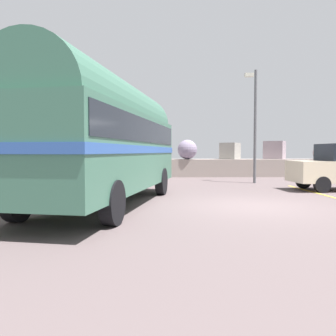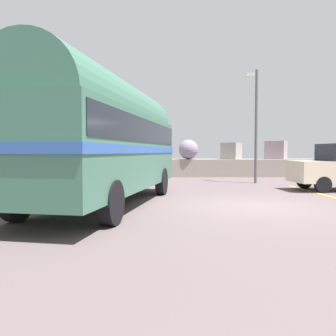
% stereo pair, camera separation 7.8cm
% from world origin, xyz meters
% --- Properties ---
extents(ground, '(32.00, 26.00, 0.02)m').
position_xyz_m(ground, '(0.00, 0.00, 0.01)').
color(ground, '#5A4C4D').
extents(breakwater, '(31.36, 2.42, 2.44)m').
position_xyz_m(breakwater, '(-0.25, 11.81, 0.72)').
color(breakwater, gray).
rests_on(breakwater, ground).
extents(vintage_coach, '(4.11, 8.89, 3.70)m').
position_xyz_m(vintage_coach, '(-4.17, 0.31, 2.05)').
color(vintage_coach, black).
rests_on(vintage_coach, ground).
extents(lamp_post, '(0.44, 0.85, 5.54)m').
position_xyz_m(lamp_post, '(2.04, 7.21, 3.17)').
color(lamp_post, '#5B5B60').
rests_on(lamp_post, ground).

